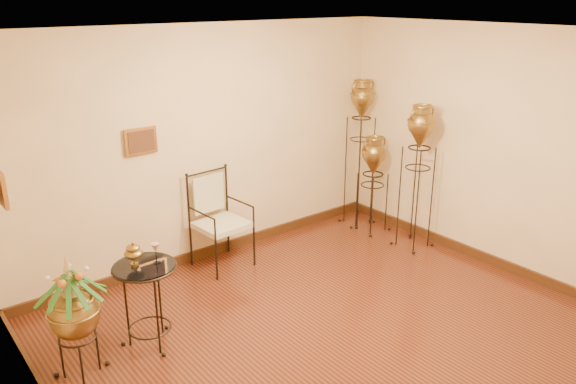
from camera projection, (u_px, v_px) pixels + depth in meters
ground at (353, 345)px, 5.24m from camera, size 5.00×5.00×0.00m
room_shell at (360, 168)px, 4.66m from camera, size 5.02×5.02×2.81m
amphora_tall at (360, 152)px, 7.70m from camera, size 0.51×0.51×2.05m
amphora_mid at (417, 176)px, 6.99m from camera, size 0.48×0.48×1.86m
amphora_short at (372, 184)px, 7.58m from camera, size 0.43×0.43×1.34m
planter_urn at (73, 310)px, 4.55m from camera, size 0.86×0.86×1.22m
armchair at (222, 221)px, 6.59m from camera, size 0.69×0.65×1.14m
side_table at (147, 303)px, 5.12m from camera, size 0.71×0.71×1.03m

